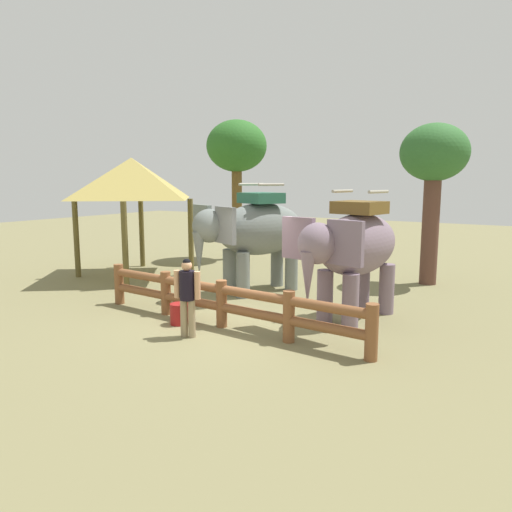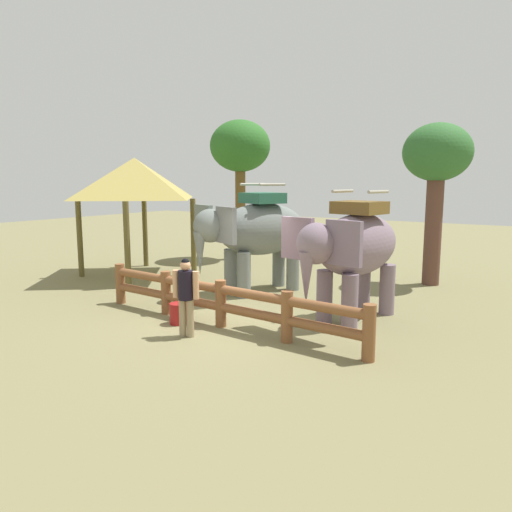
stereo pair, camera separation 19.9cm
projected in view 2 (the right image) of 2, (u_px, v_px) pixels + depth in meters
ground_plane at (224, 325)px, 11.01m from camera, size 60.00×60.00×0.00m
log_fence at (221, 300)px, 10.81m from camera, size 7.22×0.73×1.05m
elephant_near_left at (255, 232)px, 13.96m from camera, size 2.74×3.72×3.13m
elephant_center at (353, 248)px, 11.15m from camera, size 2.12×3.57×3.00m
tourist_woman_in_black at (186, 292)px, 10.07m from camera, size 0.57×0.39×1.65m
thatched_shelter at (135, 179)px, 16.22m from camera, size 4.04×4.04×3.95m
tree_far_left at (240, 149)px, 19.57m from camera, size 2.41×2.41×5.58m
tree_back_center at (437, 161)px, 14.70m from camera, size 2.04×2.04×4.91m
feed_bucket at (179, 313)px, 11.08m from camera, size 0.42×0.42×0.47m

